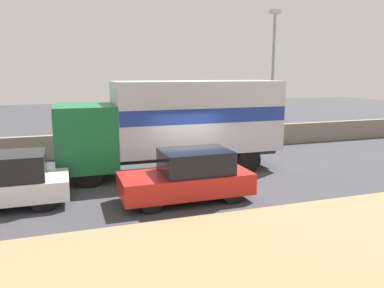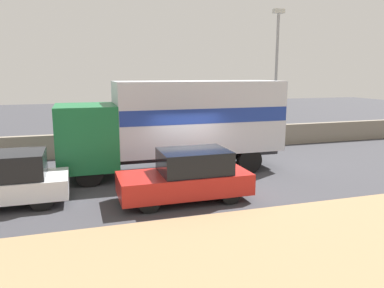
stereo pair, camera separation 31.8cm
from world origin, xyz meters
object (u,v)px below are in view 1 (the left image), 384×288
object	(u,v)px
street_lamp	(273,70)
car_hatchback	(189,176)
box_truck	(178,121)
car_sedan_second	(2,182)

from	to	relation	value
street_lamp	car_hatchback	distance (m)	9.53
box_truck	car_hatchback	distance (m)	3.68
box_truck	car_sedan_second	size ratio (longest dim) A/B	2.20
street_lamp	car_hatchback	bearing A→B (deg)	-136.25
box_truck	car_hatchback	xyz separation A→B (m)	(-0.67, -3.39, -1.26)
car_sedan_second	box_truck	bearing A→B (deg)	-159.32
car_hatchback	car_sedan_second	bearing A→B (deg)	-11.83
car_hatchback	car_sedan_second	distance (m)	5.46
street_lamp	car_sedan_second	size ratio (longest dim) A/B	1.77
car_sedan_second	car_hatchback	bearing A→B (deg)	168.17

